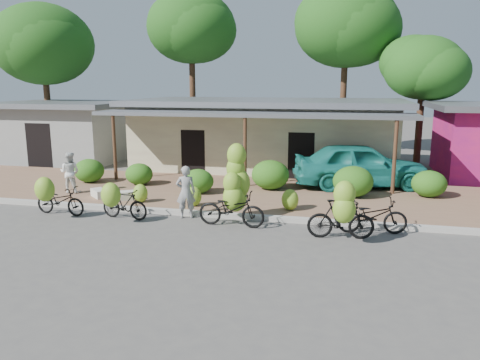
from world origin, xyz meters
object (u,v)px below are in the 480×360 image
object	(u,v)px
tree_back_left	(41,43)
bike_right	(342,215)
teal_van	(360,165)
bike_far_right	(372,216)
sack_far	(99,193)
tree_center_right	(343,24)
bystander	(70,172)
bike_far_left	(57,198)
bike_left	(121,202)
bike_center	(234,195)
sack_near	(124,196)
vendor	(186,192)
tree_far_center	(189,26)
tree_near_right	(420,66)

from	to	relation	value
tree_back_left	bike_right	xyz separation A→B (m)	(17.54, -12.52, -5.70)
bike_right	teal_van	distance (m)	6.43
bike_far_right	sack_far	world-z (taller)	bike_far_right
tree_back_left	tree_center_right	size ratio (longest dim) A/B	0.90
bike_right	bystander	xyz separation A→B (m)	(-9.92, 2.91, 0.17)
tree_center_right	bike_far_left	distance (m)	18.92
bike_far_left	bystander	bearing A→B (deg)	29.38
bike_far_left	bystander	xyz separation A→B (m)	(-1.14, 2.49, 0.32)
bike_left	bike_far_right	bearing A→B (deg)	-78.79
tree_back_left	teal_van	xyz separation A→B (m)	(18.10, -6.11, -5.43)
bike_right	bike_far_right	xyz separation A→B (m)	(0.82, 0.85, -0.21)
bike_center	bystander	xyz separation A→B (m)	(-6.77, 2.08, 0.02)
bike_far_right	bike_left	bearing A→B (deg)	85.39
tree_center_right	teal_van	bearing A→B (deg)	-83.45
bike_left	sack_near	distance (m)	2.15
bike_far_left	teal_van	bearing A→B (deg)	-52.53
vendor	bike_right	bearing A→B (deg)	149.15
bike_left	sack_near	xyz separation A→B (m)	(-0.89, 1.93, -0.31)
bike_center	bike_far_right	xyz separation A→B (m)	(3.97, 0.02, -0.37)
bike_far_right	bike_right	bearing A→B (deg)	127.90
bike_right	sack_far	xyz separation A→B (m)	(-8.55, 2.52, -0.46)
bike_far_left	bike_center	xyz separation A→B (m)	(5.63, 0.42, 0.31)
tree_far_center	bike_left	bearing A→B (deg)	-78.90
tree_back_left	bike_center	world-z (taller)	tree_back_left
bike_right	tree_far_center	bearing A→B (deg)	24.76
tree_back_left	tree_center_right	world-z (taller)	tree_center_right
bike_right	bike_far_right	size ratio (longest dim) A/B	0.92
sack_near	bystander	size ratio (longest dim) A/B	0.55
bike_far_left	sack_far	distance (m)	2.13
teal_van	tree_near_right	bearing A→B (deg)	-34.81
bike_right	teal_van	xyz separation A→B (m)	(0.56, 6.40, 0.27)
tree_near_right	sack_near	size ratio (longest dim) A/B	7.74
bike_left	bike_center	world-z (taller)	bike_center
tree_center_right	bike_center	bearing A→B (deg)	-99.76
sack_far	vendor	bearing A→B (deg)	-20.38
tree_far_center	tree_center_right	xyz separation A→B (m)	(9.00, 0.50, -0.09)
tree_back_left	sack_far	xyz separation A→B (m)	(9.00, -10.00, -6.16)
tree_far_center	tree_near_right	world-z (taller)	tree_far_center
tree_near_right	bike_far_left	xyz separation A→B (m)	(-12.25, -13.60, -4.43)
sack_far	teal_van	world-z (taller)	teal_van
sack_near	tree_back_left	bearing A→B (deg)	134.69
bike_left	teal_van	xyz separation A→B (m)	(7.14, 5.99, 0.41)
sack_near	sack_far	xyz separation A→B (m)	(-1.07, 0.18, -0.01)
vendor	bike_center	bearing A→B (deg)	152.59
tree_back_left	bike_center	distance (m)	19.35
tree_back_left	teal_van	distance (m)	19.86
bike_far_right	vendor	xyz separation A→B (m)	(-5.56, 0.25, 0.32)
tree_near_right	bystander	world-z (taller)	tree_near_right
tree_far_center	tree_near_right	distance (m)	13.32
tree_near_right	bike_left	world-z (taller)	tree_near_right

